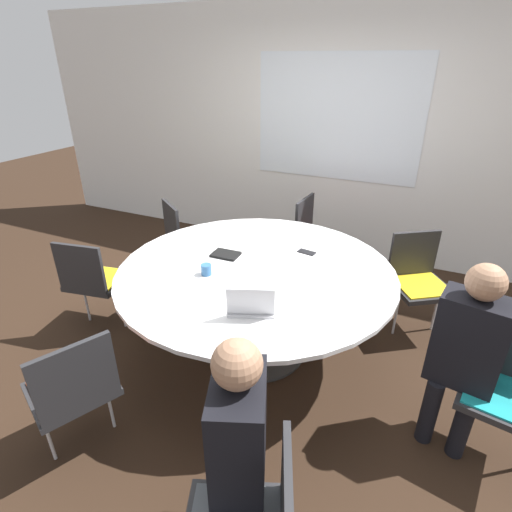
% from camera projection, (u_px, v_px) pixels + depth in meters
% --- Properties ---
extents(ground_plane, '(16.00, 16.00, 0.00)m').
position_uv_depth(ground_plane, '(256.00, 348.00, 3.27)').
color(ground_plane, black).
extents(wall_back, '(8.00, 0.07, 2.70)m').
position_uv_depth(wall_back, '(336.00, 137.00, 4.40)').
color(wall_back, silver).
rests_on(wall_back, ground_plane).
extents(conference_table, '(2.03, 2.03, 0.75)m').
position_uv_depth(conference_table, '(256.00, 281.00, 2.99)').
color(conference_table, '#333333').
rests_on(conference_table, ground_plane).
extents(chair_1, '(0.51, 0.49, 0.86)m').
position_uv_depth(chair_1, '(508.00, 382.00, 2.22)').
color(chair_1, '#262628').
rests_on(chair_1, ground_plane).
extents(chair_2, '(0.60, 0.59, 0.86)m').
position_uv_depth(chair_2, '(418.00, 276.00, 3.31)').
color(chair_2, '#262628').
rests_on(chair_2, ground_plane).
extents(chair_3, '(0.45, 0.47, 0.86)m').
position_uv_depth(chair_3, '(315.00, 232.00, 4.15)').
color(chair_3, '#262628').
rests_on(chair_3, ground_plane).
extents(chair_4, '(0.60, 0.60, 0.86)m').
position_uv_depth(chair_4, '(185.00, 234.00, 4.09)').
color(chair_4, '#262628').
rests_on(chair_4, ground_plane).
extents(chair_5, '(0.51, 0.49, 0.86)m').
position_uv_depth(chair_5, '(93.00, 277.00, 3.30)').
color(chair_5, '#262628').
rests_on(chair_5, ground_plane).
extents(chair_6, '(0.57, 0.58, 0.86)m').
position_uv_depth(chair_6, '(73.00, 386.00, 2.20)').
color(chair_6, '#262628').
rests_on(chair_6, ground_plane).
extents(person_0, '(0.35, 0.42, 1.21)m').
position_uv_depth(person_0, '(235.00, 438.00, 1.67)').
color(person_0, black).
rests_on(person_0, ground_plane).
extents(person_1, '(0.39, 0.31, 1.21)m').
position_uv_depth(person_1, '(467.00, 346.00, 2.20)').
color(person_1, black).
rests_on(person_1, ground_plane).
extents(laptop, '(0.35, 0.33, 0.21)m').
position_uv_depth(laptop, '(251.00, 305.00, 2.41)').
color(laptop, silver).
rests_on(laptop, conference_table).
extents(spiral_notebook, '(0.21, 0.16, 0.02)m').
position_uv_depth(spiral_notebook, '(226.00, 254.00, 3.12)').
color(spiral_notebook, black).
rests_on(spiral_notebook, conference_table).
extents(coffee_cup, '(0.07, 0.07, 0.08)m').
position_uv_depth(coffee_cup, '(206.00, 270.00, 2.83)').
color(coffee_cup, '#33669E').
rests_on(coffee_cup, conference_table).
extents(cell_phone, '(0.15, 0.09, 0.01)m').
position_uv_depth(cell_phone, '(307.00, 252.00, 3.17)').
color(cell_phone, black).
rests_on(cell_phone, conference_table).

